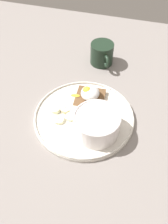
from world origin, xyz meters
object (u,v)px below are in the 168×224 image
Objects in this scene: oatmeal_bowl at (97,124)px; banana_slice_front at (66,109)px; banana_slice_left at (59,120)px; banana_slice_back at (70,117)px; coffee_mug at (102,54)px; toast_slice at (90,98)px; poached_egg at (89,93)px; banana_slice_right at (56,109)px; banana_slice_inner at (75,110)px.

oatmeal_bowl reaches higher than banana_slice_front.
banana_slice_front is 0.92× the size of banana_slice_left.
coffee_mug is (-28.55, 2.67, 2.28)cm from banana_slice_back.
toast_slice and banana_slice_front have the same top height.
poached_egg is at bearing -155.93° from oatmeal_bowl.
poached_egg is 2.33× the size of banana_slice_left.
banana_slice_back is 1.00× the size of banana_slice_right.
oatmeal_bowl is 3.10× the size of banana_slice_back.
banana_slice_back is 1.03× the size of banana_slice_inner.
banana_slice_right is 5.77cm from banana_slice_inner.
banana_slice_right is (0.92, -2.83, -0.02)cm from banana_slice_front.
coffee_mug is (-25.81, 2.14, 2.31)cm from banana_slice_inner.
poached_egg is (0.03, -0.15, 2.39)cm from toast_slice.
oatmeal_bowl is at bearing 86.48° from banana_slice_left.
banana_slice_inner is (5.77, -2.96, -0.13)cm from toast_slice.
oatmeal_bowl is 3.10× the size of banana_slice_right.
coffee_mug reaches higher than banana_slice_inner.
banana_slice_right is (6.85, -8.47, -2.53)cm from poached_egg.
poached_egg is 2.12× the size of banana_slice_back.
banana_slice_left is 3.42cm from banana_slice_back.
toast_slice is 2.32× the size of banana_slice_inner.
toast_slice is at bearing 128.55° from banana_slice_right.
oatmeal_bowl reaches higher than toast_slice.
banana_slice_front is 4.44cm from banana_slice_left.
poached_egg is at bearing 128.94° from banana_slice_right.
banana_slice_left is 0.93× the size of banana_slice_inner.
banana_slice_back is (8.49, -3.34, -2.49)cm from poached_egg.
oatmeal_bowl is 31.58cm from coffee_mug.
toast_slice is (-11.04, -4.77, -2.45)cm from oatmeal_bowl.
poached_egg reaches higher than banana_slice_left.
banana_slice_left is at bearing -57.40° from banana_slice_back.
banana_slice_front is at bearing 172.52° from banana_slice_left.
toast_slice is 2.26× the size of banana_slice_back.
oatmeal_bowl is 14.27cm from banana_slice_right.
toast_slice is 0.88× the size of coffee_mug.
banana_slice_back reaches higher than banana_slice_right.
banana_slice_front is at bearing -44.22° from toast_slice.
banana_slice_front is 0.83× the size of banana_slice_back.
toast_slice is 2.39cm from poached_egg.
poached_egg is at bearing 136.42° from banana_slice_front.
banana_slice_left is at bearing -7.48° from banana_slice_front.
oatmeal_bowl is 11.48cm from banana_slice_left.
banana_slice_front reaches higher than banana_slice_left.
banana_slice_inner is (-0.18, 2.83, -0.02)cm from banana_slice_front.
banana_slice_front is 26.56cm from coffee_mug.
oatmeal_bowl is 9.01cm from banana_slice_back.
banana_slice_left is 0.91× the size of banana_slice_back.
banana_slice_back reaches higher than banana_slice_inner.
banana_slice_inner is at bearing 169.04° from banana_slice_back.
banana_slice_right is 0.39× the size of coffee_mug.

